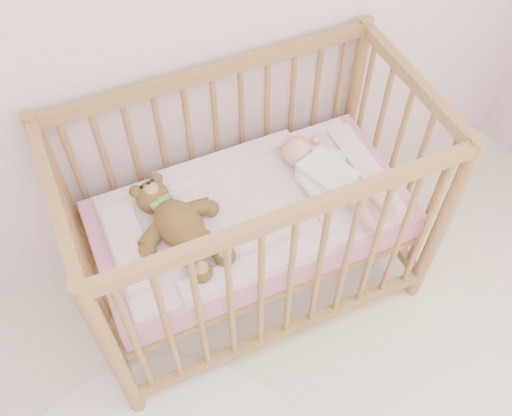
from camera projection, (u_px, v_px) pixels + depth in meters
crib at (251, 217)px, 2.25m from camera, size 1.36×0.76×1.00m
mattress at (251, 219)px, 2.26m from camera, size 1.22×0.62×0.13m
blanket at (251, 208)px, 2.20m from camera, size 1.10×0.58×0.06m
baby at (327, 174)px, 2.21m from camera, size 0.44×0.62×0.13m
teddy_bear at (179, 224)px, 2.05m from camera, size 0.49×0.59×0.14m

